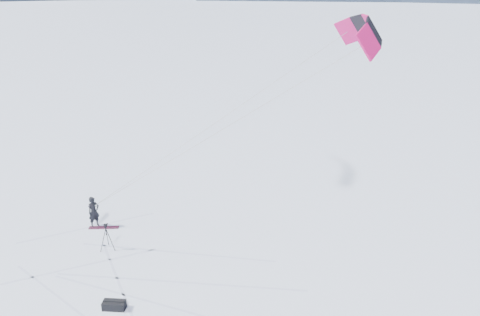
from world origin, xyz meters
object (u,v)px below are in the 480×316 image
at_px(snowboard, 104,228).
at_px(gear_bag_a, 114,305).
at_px(tripod, 106,233).
at_px(snowkiter, 96,226).

bearing_deg(snowboard, gear_bag_a, -73.09).
xyz_separation_m(snowboard, tripod, (1.55, -1.67, 0.89)).
height_order(snowkiter, tripod, tripod).
height_order(snowboard, gear_bag_a, gear_bag_a).
bearing_deg(gear_bag_a, snowboard, 112.75).
xyz_separation_m(snowboard, gear_bag_a, (4.58, -5.29, 0.16)).
bearing_deg(tripod, snowkiter, 138.16).
bearing_deg(gear_bag_a, tripod, 111.84).
bearing_deg(snowkiter, snowboard, -66.11).
distance_m(tripod, gear_bag_a, 4.77).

